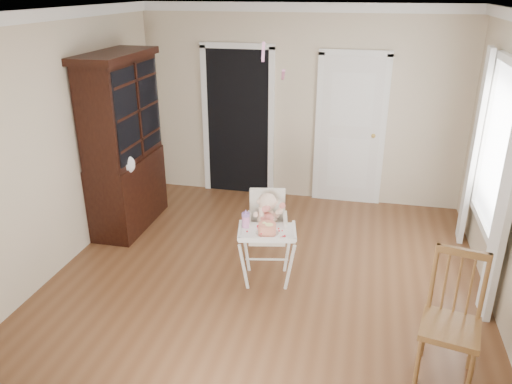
% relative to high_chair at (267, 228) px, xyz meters
% --- Properties ---
extents(floor, '(5.00, 5.00, 0.00)m').
position_rel_high_chair_xyz_m(floor, '(-0.01, -0.14, -0.62)').
color(floor, brown).
rests_on(floor, ground).
extents(ceiling, '(5.00, 5.00, 0.00)m').
position_rel_high_chair_xyz_m(ceiling, '(-0.01, -0.14, 2.08)').
color(ceiling, white).
rests_on(ceiling, wall_back).
extents(wall_back, '(4.50, 0.00, 4.50)m').
position_rel_high_chair_xyz_m(wall_back, '(-0.01, 2.36, 0.73)').
color(wall_back, beige).
rests_on(wall_back, floor).
extents(wall_left, '(0.00, 5.00, 5.00)m').
position_rel_high_chair_xyz_m(wall_left, '(-2.26, -0.14, 0.73)').
color(wall_left, beige).
rests_on(wall_left, floor).
extents(crown_molding, '(4.50, 5.00, 0.12)m').
position_rel_high_chair_xyz_m(crown_molding, '(-0.01, -0.14, 2.02)').
color(crown_molding, white).
rests_on(crown_molding, ceiling).
extents(doorway, '(1.06, 0.05, 2.22)m').
position_rel_high_chair_xyz_m(doorway, '(-0.91, 2.34, 0.49)').
color(doorway, black).
rests_on(doorway, wall_back).
extents(closet_door, '(0.96, 0.09, 2.13)m').
position_rel_high_chair_xyz_m(closet_door, '(0.69, 2.33, 0.41)').
color(closet_door, white).
rests_on(closet_door, wall_back).
extents(window_right, '(0.13, 1.84, 2.30)m').
position_rel_high_chair_xyz_m(window_right, '(2.17, 0.66, 0.67)').
color(window_right, white).
rests_on(window_right, wall_right).
extents(high_chair, '(0.69, 0.80, 1.00)m').
position_rel_high_chair_xyz_m(high_chair, '(0.00, 0.00, 0.00)').
color(high_chair, white).
rests_on(high_chair, floor).
extents(baby, '(0.31, 0.23, 0.44)m').
position_rel_high_chair_xyz_m(baby, '(-0.00, 0.02, 0.14)').
color(baby, beige).
rests_on(baby, high_chair).
extents(cake, '(0.22, 0.22, 0.10)m').
position_rel_high_chair_xyz_m(cake, '(0.05, -0.26, 0.13)').
color(cake, silver).
rests_on(cake, high_chair).
extents(sippy_cup, '(0.08, 0.08, 0.19)m').
position_rel_high_chair_xyz_m(sippy_cup, '(-0.18, -0.18, 0.16)').
color(sippy_cup, '#D380B8').
rests_on(sippy_cup, high_chair).
extents(china_cabinet, '(0.58, 1.30, 2.20)m').
position_rel_high_chair_xyz_m(china_cabinet, '(-2.00, 0.92, 0.48)').
color(china_cabinet, black).
rests_on(china_cabinet, floor).
extents(dining_chair, '(0.51, 0.51, 1.06)m').
position_rel_high_chair_xyz_m(dining_chair, '(1.67, -1.05, -0.12)').
color(dining_chair, brown).
rests_on(dining_chair, floor).
extents(streamer, '(0.12, 0.49, 0.15)m').
position_rel_high_chair_xyz_m(streamer, '(-0.22, 0.82, 1.64)').
color(streamer, pink).
rests_on(streamer, ceiling).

